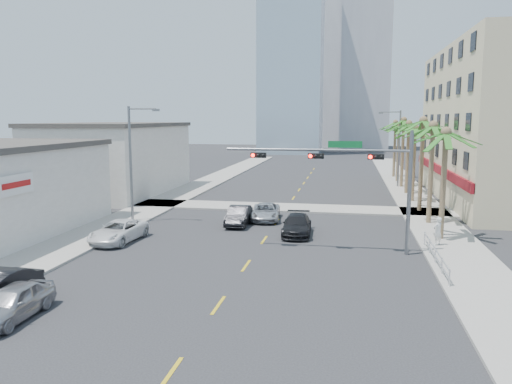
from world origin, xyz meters
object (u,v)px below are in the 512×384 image
(car_lane_left, at_px, (239,216))
(car_lane_center, at_px, (266,212))
(car_lane_right, at_px, (297,225))
(traffic_signal_mast, at_px, (354,170))
(car_parked_near, at_px, (13,302))
(car_parked_far, at_px, (118,231))
(pedestrian, at_px, (438,231))

(car_lane_left, bearing_deg, car_lane_center, 50.77)
(car_lane_right, bearing_deg, traffic_signal_mast, -49.00)
(car_parked_near, xyz_separation_m, car_lane_center, (6.80, 21.57, -0.05))
(car_lane_center, bearing_deg, traffic_signal_mast, -57.59)
(traffic_signal_mast, bearing_deg, car_parked_near, -136.42)
(car_lane_right, bearing_deg, car_parked_far, -162.93)
(car_parked_far, distance_m, car_lane_center, 12.14)
(car_parked_far, height_order, car_lane_left, car_lane_left)
(car_lane_right, bearing_deg, car_lane_left, 149.89)
(car_lane_center, xyz_separation_m, pedestrian, (12.09, -6.46, 0.39))
(traffic_signal_mast, relative_size, car_parked_near, 2.67)
(car_lane_center, height_order, car_lane_right, car_lane_right)
(car_parked_near, relative_size, pedestrian, 2.33)
(car_parked_near, distance_m, car_parked_far, 12.90)
(traffic_signal_mast, bearing_deg, car_lane_right, 133.68)
(traffic_signal_mast, xyz_separation_m, car_lane_center, (-6.78, 8.64, -4.41))
(car_lane_center, bearing_deg, pedestrian, -33.86)
(traffic_signal_mast, height_order, car_parked_far, traffic_signal_mast)
(car_parked_far, bearing_deg, car_lane_center, 50.41)
(car_parked_far, xyz_separation_m, car_lane_right, (11.40, 4.09, 0.00))
(car_parked_far, height_order, car_lane_right, car_lane_right)
(car_parked_near, bearing_deg, car_parked_far, 96.53)
(car_parked_far, distance_m, car_lane_left, 9.36)
(traffic_signal_mast, distance_m, car_lane_left, 11.48)
(car_parked_near, relative_size, car_lane_left, 0.95)
(car_lane_left, bearing_deg, car_lane_right, -29.42)
(car_lane_left, relative_size, pedestrian, 2.44)
(car_lane_center, bearing_deg, car_lane_left, -132.97)
(car_parked_near, relative_size, car_lane_center, 0.88)
(traffic_signal_mast, distance_m, car_lane_right, 7.01)
(car_parked_far, xyz_separation_m, pedestrian, (20.49, 2.31, 0.35))
(car_lane_left, bearing_deg, car_parked_far, -137.73)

